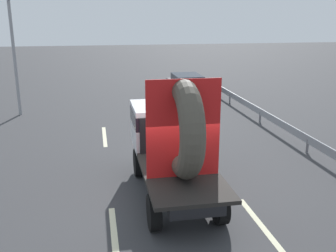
% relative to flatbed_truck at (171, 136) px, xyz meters
% --- Properties ---
extents(ground_plane, '(120.00, 120.00, 0.00)m').
position_rel_flatbed_truck_xyz_m(ground_plane, '(-0.04, -1.00, -1.73)').
color(ground_plane, '#38383A').
extents(flatbed_truck, '(2.02, 5.46, 3.67)m').
position_rel_flatbed_truck_xyz_m(flatbed_truck, '(0.00, 0.00, 0.00)').
color(flatbed_truck, black).
rests_on(flatbed_truck, ground_plane).
extents(distant_sedan, '(1.88, 4.39, 1.43)m').
position_rel_flatbed_truck_xyz_m(distant_sedan, '(3.70, 13.71, -0.96)').
color(distant_sedan, black).
rests_on(distant_sedan, ground_plane).
extents(traffic_light, '(0.42, 0.36, 6.80)m').
position_rel_flatbed_truck_xyz_m(traffic_light, '(-6.15, 10.59, 2.63)').
color(traffic_light, gray).
rests_on(traffic_light, ground_plane).
extents(guardrail, '(0.10, 17.95, 0.71)m').
position_rel_flatbed_truck_xyz_m(guardrail, '(5.80, 4.51, -1.19)').
color(guardrail, gray).
rests_on(guardrail, ground_plane).
extents(lane_dash_left_near, '(0.16, 2.37, 0.01)m').
position_rel_flatbed_truck_xyz_m(lane_dash_left_near, '(-1.85, -2.06, -1.72)').
color(lane_dash_left_near, beige).
rests_on(lane_dash_left_near, ground_plane).
extents(lane_dash_left_far, '(0.16, 2.91, 0.01)m').
position_rel_flatbed_truck_xyz_m(lane_dash_left_far, '(-1.85, 5.84, -1.72)').
color(lane_dash_left_far, beige).
rests_on(lane_dash_left_far, ground_plane).
extents(lane_dash_right_near, '(0.16, 2.72, 0.01)m').
position_rel_flatbed_truck_xyz_m(lane_dash_right_near, '(1.85, -2.39, -1.72)').
color(lane_dash_right_near, beige).
rests_on(lane_dash_right_near, ground_plane).
extents(lane_dash_right_far, '(0.16, 2.37, 0.01)m').
position_rel_flatbed_truck_xyz_m(lane_dash_right_far, '(1.85, 5.74, -1.72)').
color(lane_dash_right_far, beige).
rests_on(lane_dash_right_far, ground_plane).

